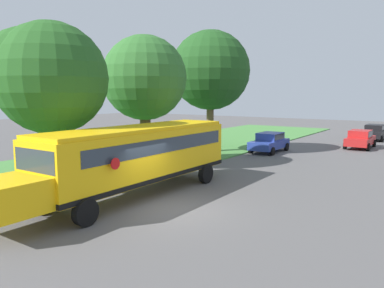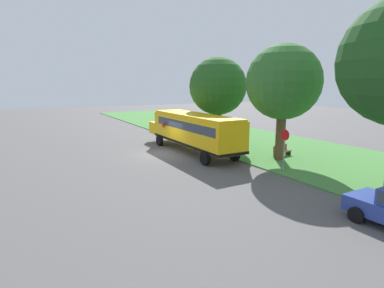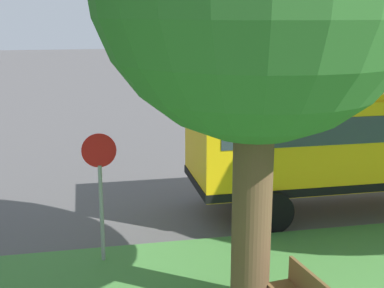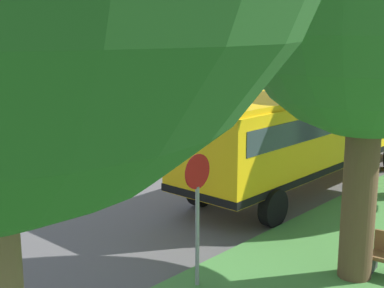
# 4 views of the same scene
# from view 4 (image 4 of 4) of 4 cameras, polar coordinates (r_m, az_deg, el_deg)

# --- Properties ---
(ground_plane) EXTENTS (120.00, 120.00, 0.00)m
(ground_plane) POSITION_cam_4_polar(r_m,az_deg,el_deg) (19.99, 6.81, -2.62)
(ground_plane) COLOR #565454
(school_bus) EXTENTS (2.85, 12.42, 3.16)m
(school_bus) POSITION_cam_4_polar(r_m,az_deg,el_deg) (17.75, 12.48, 1.67)
(school_bus) COLOR yellow
(school_bus) RESTS_ON ground
(stop_sign) EXTENTS (0.08, 0.68, 2.74)m
(stop_sign) POSITION_cam_4_polar(r_m,az_deg,el_deg) (10.33, 0.58, -6.52)
(stop_sign) COLOR gray
(stop_sign) RESTS_ON ground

